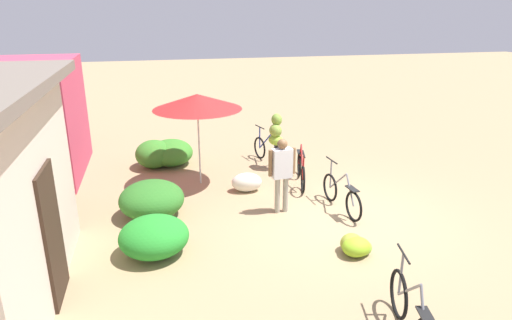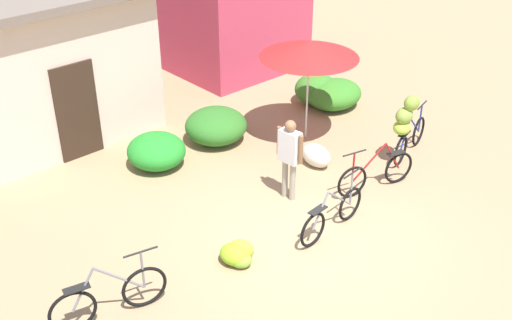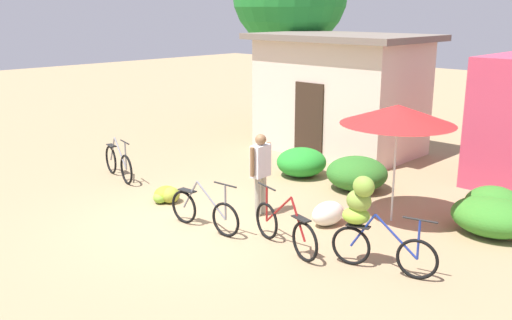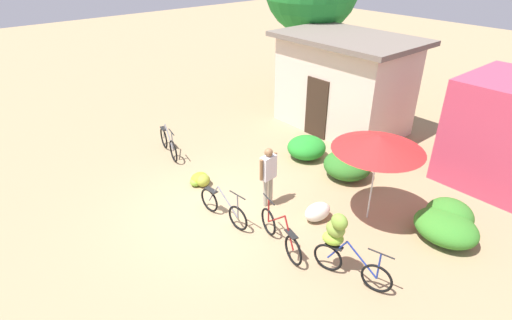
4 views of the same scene
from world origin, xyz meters
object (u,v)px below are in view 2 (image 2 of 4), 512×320
(market_umbrella, at_px, (309,49))
(produce_sack, at_px, (316,155))
(bicycle_center_loaded, at_px, (376,173))
(building_low, at_px, (42,64))
(bicycle_leftmost, at_px, (109,297))
(person_vendor, at_px, (290,152))
(bicycle_by_shop, at_px, (407,123))
(shop_pink, at_px, (233,15))
(bicycle_near_pile, at_px, (332,215))
(banana_pile_on_ground, at_px, (238,254))

(market_umbrella, relative_size, produce_sack, 3.12)
(bicycle_center_loaded, bearing_deg, market_umbrella, 76.16)
(building_low, relative_size, bicycle_leftmost, 2.77)
(bicycle_center_loaded, relative_size, person_vendor, 1.06)
(building_low, height_order, bicycle_by_shop, building_low)
(shop_pink, xyz_separation_m, person_vendor, (-3.52, -5.70, -0.46))
(bicycle_near_pile, xyz_separation_m, person_vendor, (0.20, 1.24, 0.62))
(market_umbrella, relative_size, bicycle_near_pile, 1.33)
(building_low, relative_size, bicycle_center_loaded, 2.76)
(shop_pink, bearing_deg, bicycle_center_loaded, -107.87)
(bicycle_leftmost, bearing_deg, banana_pile_on_ground, -7.06)
(bicycle_center_loaded, height_order, banana_pile_on_ground, bicycle_center_loaded)
(banana_pile_on_ground, bearing_deg, bicycle_by_shop, 2.78)
(bicycle_leftmost, height_order, bicycle_center_loaded, bicycle_leftmost)
(market_umbrella, bearing_deg, banana_pile_on_ground, -149.87)
(bicycle_near_pile, distance_m, bicycle_by_shop, 3.03)
(bicycle_leftmost, relative_size, bicycle_center_loaded, 1.00)
(bicycle_leftmost, relative_size, produce_sack, 2.39)
(bicycle_leftmost, distance_m, banana_pile_on_ground, 2.17)
(building_low, distance_m, produce_sack, 5.98)
(bicycle_center_loaded, bearing_deg, banana_pile_on_ground, 178.17)
(building_low, xyz_separation_m, produce_sack, (3.27, -4.81, -1.39))
(produce_sack, height_order, person_vendor, person_vendor)
(building_low, distance_m, bicycle_center_loaded, 7.17)
(shop_pink, xyz_separation_m, bicycle_near_pile, (-3.72, -6.94, -1.08))
(shop_pink, relative_size, bicycle_by_shop, 2.02)
(bicycle_near_pile, bearing_deg, market_umbrella, 51.18)
(shop_pink, distance_m, bicycle_center_loaded, 7.01)
(market_umbrella, bearing_deg, bicycle_leftmost, -161.74)
(shop_pink, relative_size, bicycle_center_loaded, 1.90)
(bicycle_center_loaded, xyz_separation_m, produce_sack, (-0.15, 1.37, -0.13))
(market_umbrella, bearing_deg, bicycle_near_pile, -128.82)
(banana_pile_on_ground, xyz_separation_m, person_vendor, (1.90, 0.79, 0.81))
(bicycle_near_pile, xyz_separation_m, bicycle_by_shop, (2.91, 0.68, 0.49))
(building_low, height_order, bicycle_near_pile, building_low)
(bicycle_near_pile, distance_m, produce_sack, 2.24)
(market_umbrella, height_order, banana_pile_on_ground, market_umbrella)
(bicycle_near_pile, bearing_deg, bicycle_by_shop, 13.09)
(shop_pink, xyz_separation_m, bicycle_by_shop, (-0.81, -6.26, -0.59))
(building_low, bearing_deg, bicycle_by_shop, -51.02)
(banana_pile_on_ground, bearing_deg, produce_sack, 21.85)
(shop_pink, distance_m, bicycle_leftmost, 9.85)
(market_umbrella, xyz_separation_m, person_vendor, (-1.97, -1.46, -1.04))
(bicycle_by_shop, relative_size, banana_pile_on_ground, 2.34)
(person_vendor, bearing_deg, shop_pink, 58.30)
(shop_pink, height_order, bicycle_leftmost, shop_pink)
(bicycle_by_shop, distance_m, produce_sack, 1.90)
(bicycle_leftmost, height_order, bicycle_near_pile, bicycle_leftmost)
(market_umbrella, xyz_separation_m, bicycle_leftmost, (-6.01, -1.98, -1.64))
(bicycle_near_pile, relative_size, bicycle_center_loaded, 0.98)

